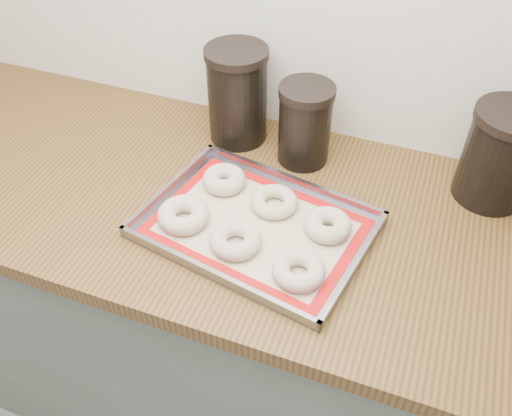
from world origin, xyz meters
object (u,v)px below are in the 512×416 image
at_px(canister_mid, 305,124).
at_px(bagel_back_left, 224,179).
at_px(bagel_front_mid, 236,240).
at_px(bagel_back_right, 328,225).
at_px(baking_tray, 256,226).
at_px(bagel_front_right, 299,270).
at_px(bagel_front_left, 183,215).
at_px(bagel_back_mid, 274,202).
at_px(canister_left, 237,95).
at_px(canister_right, 501,156).

bearing_deg(canister_mid, bagel_back_left, -129.06).
relative_size(bagel_front_mid, bagel_back_right, 1.08).
xyz_separation_m(baking_tray, bagel_front_right, (0.12, -0.10, 0.02)).
relative_size(bagel_front_right, bagel_back_right, 1.05).
xyz_separation_m(bagel_front_left, bagel_front_right, (0.27, -0.06, -0.00)).
relative_size(bagel_back_mid, bagel_back_right, 1.05).
distance_m(baking_tray, bagel_front_left, 0.15).
height_order(bagel_front_left, bagel_back_left, same).
bearing_deg(bagel_back_right, bagel_back_left, 167.28).
bearing_deg(canister_left, bagel_back_left, -77.31).
height_order(bagel_front_left, bagel_front_mid, bagel_front_left).
distance_m(bagel_front_mid, canister_right, 0.59).
height_order(bagel_front_left, bagel_back_right, same).
bearing_deg(canister_left, bagel_front_left, -88.50).
relative_size(baking_tray, canister_mid, 2.61).
relative_size(bagel_front_mid, canister_mid, 0.54).
bearing_deg(canister_mid, canister_right, 2.58).
height_order(bagel_front_right, canister_right, canister_right).
height_order(baking_tray, bagel_front_mid, bagel_front_mid).
relative_size(bagel_front_left, bagel_back_mid, 1.07).
height_order(bagel_front_right, canister_mid, canister_mid).
distance_m(canister_left, canister_mid, 0.18).
distance_m(baking_tray, canister_mid, 0.28).
bearing_deg(canister_left, bagel_back_right, -40.14).
distance_m(bagel_front_left, bagel_front_mid, 0.13).
xyz_separation_m(canister_mid, canister_right, (0.43, 0.02, 0.01)).
height_order(bagel_front_left, bagel_back_mid, bagel_front_left).
bearing_deg(bagel_front_right, bagel_front_left, 168.05).
height_order(bagel_front_mid, bagel_back_left, bagel_back_left).
xyz_separation_m(bagel_front_left, canister_mid, (0.17, 0.30, 0.08)).
bearing_deg(bagel_front_mid, baking_tray, 73.21).
height_order(bagel_front_left, bagel_front_right, bagel_front_left).
bearing_deg(canister_right, baking_tray, -147.68).
relative_size(bagel_front_right, bagel_back_left, 1.05).
xyz_separation_m(bagel_back_mid, canister_mid, (0.01, 0.19, 0.08)).
distance_m(bagel_front_right, bagel_back_mid, 0.20).
bearing_deg(bagel_front_right, canister_right, 49.36).
relative_size(bagel_back_left, canister_left, 0.41).
xyz_separation_m(bagel_back_left, bagel_back_right, (0.26, -0.06, -0.00)).
xyz_separation_m(bagel_front_right, bagel_back_mid, (-0.11, 0.17, -0.00)).
distance_m(bagel_back_mid, canister_right, 0.49).
bearing_deg(canister_left, canister_mid, -9.45).
bearing_deg(canister_mid, bagel_front_mid, -97.10).
bearing_deg(canister_left, bagel_front_mid, -68.96).
relative_size(baking_tray, bagel_front_left, 4.65).
relative_size(canister_mid, canister_right, 0.90).
height_order(bagel_front_mid, bagel_front_right, same).
height_order(bagel_front_left, canister_mid, canister_mid).
relative_size(bagel_front_left, bagel_back_right, 1.12).
xyz_separation_m(bagel_front_left, bagel_back_mid, (0.16, 0.11, -0.00)).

